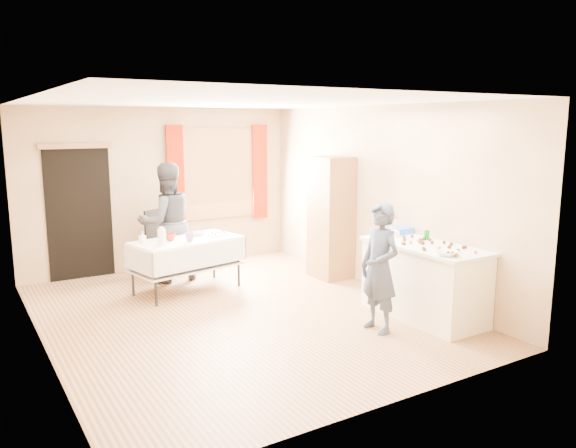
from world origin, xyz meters
TOP-DOWN VIEW (x-y plane):
  - floor at (0.00, 0.00)m, footprint 4.50×5.50m
  - ceiling at (0.00, 0.00)m, footprint 4.50×5.50m
  - wall_back at (0.00, 2.76)m, footprint 4.50×0.02m
  - wall_front at (0.00, -2.76)m, footprint 4.50×0.02m
  - wall_left at (-2.26, 0.00)m, footprint 0.02×5.50m
  - wall_right at (2.26, 0.00)m, footprint 0.02×5.50m
  - window_frame at (1.00, 2.72)m, footprint 1.32×0.06m
  - window_pane at (1.00, 2.71)m, footprint 1.20×0.02m
  - curtain_left at (0.22, 2.67)m, footprint 0.28×0.06m
  - curtain_right at (1.78, 2.67)m, footprint 0.28×0.06m
  - doorway at (-1.30, 2.73)m, footprint 0.95×0.04m
  - door_lintel at (-1.30, 2.70)m, footprint 1.05×0.06m
  - cabinet at (1.99, 0.79)m, footprint 0.50×0.60m
  - counter at (1.89, -1.30)m, footprint 0.76×1.60m
  - party_table at (-0.18, 1.23)m, footprint 1.64×1.06m
  - chair at (-0.17, 2.27)m, footprint 0.56×0.56m
  - girl at (1.11, -1.37)m, footprint 0.57×0.40m
  - woman at (-0.23, 1.89)m, footprint 0.87×0.68m
  - soda_can at (2.09, -1.11)m, footprint 0.08×0.08m
  - mixing_bowl at (1.66, -1.85)m, footprint 0.35×0.35m
  - foam_block at (1.86, -0.74)m, footprint 0.17×0.13m
  - blue_basket at (2.08, -0.64)m, footprint 0.31×0.21m
  - pitcher at (-0.61, 1.02)m, footprint 0.12×0.12m
  - cup_red at (-0.41, 1.25)m, footprint 0.17×0.17m
  - cup_rainbow at (-0.20, 1.07)m, footprint 0.23×0.23m
  - small_bowl at (0.08, 1.41)m, footprint 0.20×0.20m
  - pastry_tray at (0.32, 1.24)m, footprint 0.28×0.21m
  - bottle at (-0.79, 1.28)m, footprint 0.13×0.13m
  - cake_balls at (1.87, -1.42)m, footprint 0.53×1.09m

SIDE VIEW (x-z plane):
  - floor at x=0.00m, z-range -0.02..0.00m
  - chair at x=-0.17m, z-range -0.21..0.82m
  - party_table at x=-0.18m, z-range 0.07..0.82m
  - counter at x=1.89m, z-range 0.00..0.91m
  - girl at x=1.11m, z-range 0.00..1.48m
  - pastry_tray at x=0.32m, z-range 0.75..0.77m
  - small_bowl at x=0.08m, z-range 0.75..0.80m
  - cup_red at x=-0.41m, z-range 0.75..0.85m
  - cup_rainbow at x=-0.20m, z-range 0.75..0.87m
  - bottle at x=-0.79m, z-range 0.75..0.91m
  - pitcher at x=-0.61m, z-range 0.75..0.97m
  - woman at x=-0.23m, z-range 0.00..1.78m
  - cabinet at x=1.99m, z-range 0.00..1.86m
  - cake_balls at x=1.87m, z-range 0.91..0.95m
  - mixing_bowl at x=1.66m, z-range 0.91..0.97m
  - foam_block at x=1.86m, z-range 0.91..0.99m
  - blue_basket at x=2.08m, z-range 0.91..0.99m
  - soda_can at x=2.09m, z-range 0.91..1.03m
  - doorway at x=-1.30m, z-range 0.00..2.00m
  - wall_back at x=0.00m, z-range 0.00..2.60m
  - wall_front at x=0.00m, z-range 0.00..2.60m
  - wall_left at x=-2.26m, z-range 0.00..2.60m
  - wall_right at x=2.26m, z-range 0.00..2.60m
  - window_frame at x=1.00m, z-range 0.74..2.26m
  - window_pane at x=1.00m, z-range 0.80..2.20m
  - curtain_left at x=0.22m, z-range 0.67..2.33m
  - curtain_right at x=1.78m, z-range 0.67..2.33m
  - door_lintel at x=-1.30m, z-range 1.98..2.06m
  - ceiling at x=0.00m, z-range 2.60..2.62m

